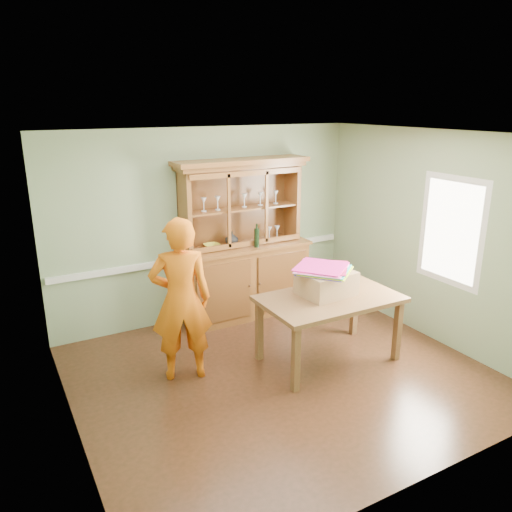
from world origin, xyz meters
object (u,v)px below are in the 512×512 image
china_hutch (244,263)px  dining_table (330,304)px  cardboard_box (326,283)px  person (181,300)px

china_hutch → dining_table: (0.26, -1.70, -0.08)m
china_hutch → cardboard_box: size_ratio=3.73×
china_hutch → person: bearing=-139.3°
china_hutch → person: (-1.41, -1.21, 0.14)m
cardboard_box → person: (-1.68, 0.39, -0.03)m
dining_table → cardboard_box: cardboard_box is taller
person → dining_table: bearing=179.9°
dining_table → person: bearing=164.1°
china_hutch → cardboard_box: china_hutch is taller
person → china_hutch: bearing=-123.2°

